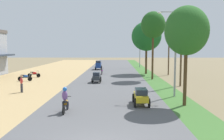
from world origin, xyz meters
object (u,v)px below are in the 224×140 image
object	(u,v)px
utility_pole_near	(181,48)
car_van_blue	(99,65)
utility_pole_far	(169,46)
motorbike_foreground_rider	(65,100)
motorbike_ahead_second	(102,71)
car_hatchback_charcoal	(97,77)
streetlamp_mid	(140,45)
parked_motorbike_second	(25,77)
pedestrian_on_shoulder	(21,83)
parked_motorbike_third	(34,74)
median_tree_third	(146,36)
median_tree_nearest	(187,31)
streetlamp_near	(176,47)
car_sedan_yellow	(141,96)
median_tree_second	(153,25)

from	to	relation	value
utility_pole_near	car_van_blue	bearing A→B (deg)	118.99
utility_pole_far	utility_pole_near	bearing A→B (deg)	-95.43
motorbike_foreground_rider	motorbike_ahead_second	size ratio (longest dim) A/B	1.00
car_hatchback_charcoal	streetlamp_mid	bearing A→B (deg)	71.58
parked_motorbike_second	motorbike_ahead_second	size ratio (longest dim) A/B	1.00
streetlamp_mid	pedestrian_on_shoulder	bearing A→B (deg)	-115.92
parked_motorbike_third	car_hatchback_charcoal	bearing A→B (deg)	-27.62
pedestrian_on_shoulder	motorbike_ahead_second	world-z (taller)	pedestrian_on_shoulder
utility_pole_near	motorbike_ahead_second	world-z (taller)	utility_pole_near
streetlamp_mid	car_van_blue	size ratio (longest dim) A/B	3.43
median_tree_third	car_hatchback_charcoal	distance (m)	13.04
utility_pole_near	median_tree_third	bearing A→B (deg)	100.96
median_tree_nearest	streetlamp_near	world-z (taller)	streetlamp_near
car_sedan_yellow	car_hatchback_charcoal	distance (m)	11.76
parked_motorbike_third	utility_pole_far	size ratio (longest dim) A/B	0.21
streetlamp_near	car_hatchback_charcoal	xyz separation A→B (m)	(-7.31, 7.91, -3.53)
median_tree_nearest	car_van_blue	distance (m)	29.09
pedestrian_on_shoulder	median_tree_third	world-z (taller)	median_tree_third
utility_pole_near	motorbike_ahead_second	bearing A→B (deg)	130.88
utility_pole_far	motorbike_ahead_second	world-z (taller)	utility_pole_far
parked_motorbike_second	median_tree_nearest	world-z (taller)	median_tree_nearest
median_tree_third	parked_motorbike_third	bearing A→B (deg)	-163.31
utility_pole_near	car_sedan_yellow	bearing A→B (deg)	-120.53
car_sedan_yellow	motorbike_ahead_second	size ratio (longest dim) A/B	1.26
streetlamp_near	utility_pole_near	distance (m)	6.13
utility_pole_near	car_sedan_yellow	xyz separation A→B (m)	(-5.25, -8.89, -3.45)
median_tree_second	car_hatchback_charcoal	distance (m)	9.98
pedestrian_on_shoulder	car_hatchback_charcoal	distance (m)	9.06
median_tree_third	utility_pole_far	bearing A→B (deg)	-19.40
median_tree_third	streetlamp_near	size ratio (longest dim) A/B	1.13
streetlamp_near	motorbike_ahead_second	xyz separation A→B (m)	(-7.18, 16.43, -3.70)
car_van_blue	motorbike_ahead_second	world-z (taller)	car_van_blue
parked_motorbike_third	utility_pole_near	bearing A→B (deg)	-20.47
median_tree_third	car_hatchback_charcoal	xyz separation A→B (m)	(-7.08, -9.62, -5.22)
pedestrian_on_shoulder	car_van_blue	world-z (taller)	car_van_blue
car_sedan_yellow	utility_pole_near	bearing A→B (deg)	59.47
parked_motorbike_second	parked_motorbike_third	bearing A→B (deg)	91.51
parked_motorbike_second	utility_pole_far	bearing A→B (deg)	20.59
pedestrian_on_shoulder	motorbike_ahead_second	xyz separation A→B (m)	(6.59, 14.89, -0.39)
parked_motorbike_third	streetlamp_near	size ratio (longest dim) A/B	0.25
car_van_blue	motorbike_foreground_rider	world-z (taller)	car_van_blue
median_tree_third	streetlamp_near	world-z (taller)	median_tree_third
parked_motorbike_second	streetlamp_mid	xyz separation A→B (m)	(16.33, 20.76, 4.24)
median_tree_nearest	car_van_blue	bearing A→B (deg)	106.64
car_van_blue	utility_pole_far	bearing A→B (deg)	-35.35
median_tree_second	median_tree_third	bearing A→B (deg)	90.04
utility_pole_far	median_tree_third	bearing A→B (deg)	160.60
utility_pole_near	car_hatchback_charcoal	xyz separation A→B (m)	(-9.36, 2.13, -3.44)
parked_motorbike_third	motorbike_ahead_second	size ratio (longest dim) A/B	1.00
utility_pole_near	motorbike_foreground_rider	distance (m)	15.43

